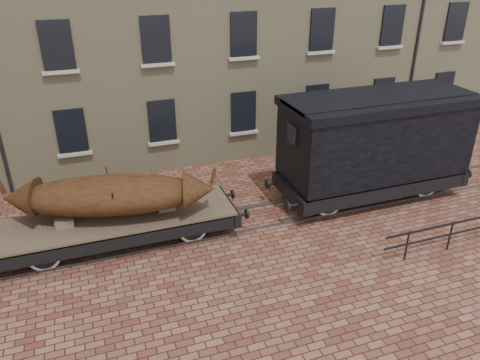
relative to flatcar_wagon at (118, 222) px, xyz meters
name	(u,v)px	position (x,y,z in m)	size (l,w,h in m)	color
ground	(265,216)	(4.98, 0.00, -0.77)	(90.00, 90.00, 0.00)	#582C21
rail_track	(265,215)	(4.98, 0.00, -0.74)	(30.00, 1.52, 0.06)	#59595E
flatcar_wagon	(118,222)	(0.00, 0.00, 0.00)	(8.15, 2.21, 1.23)	brown
iron_boat	(111,195)	(-0.09, 0.00, 1.00)	(6.38, 3.02, 1.54)	#502A11
goods_van	(376,136)	(9.18, 0.00, 1.70)	(7.61, 2.77, 3.93)	black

